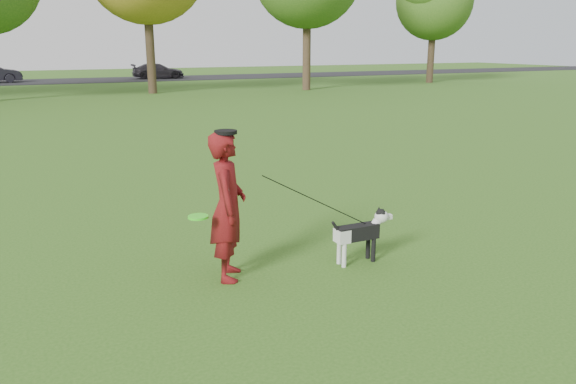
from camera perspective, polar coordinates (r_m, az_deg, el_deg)
ground at (r=7.01m, az=0.64°, el=-8.00°), size 120.00×120.00×0.00m
road at (r=45.97m, az=-22.16°, el=10.39°), size 120.00×7.00×0.02m
man at (r=6.57m, az=-6.14°, el=-1.47°), size 0.64×0.76×1.77m
dog at (r=7.20m, az=7.49°, el=-3.90°), size 0.91×0.18×0.69m
car_right at (r=46.97m, az=-13.08°, el=11.89°), size 4.21×2.04×1.18m
man_held_items at (r=6.87m, az=2.96°, el=-0.94°), size 2.33×0.39×1.31m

